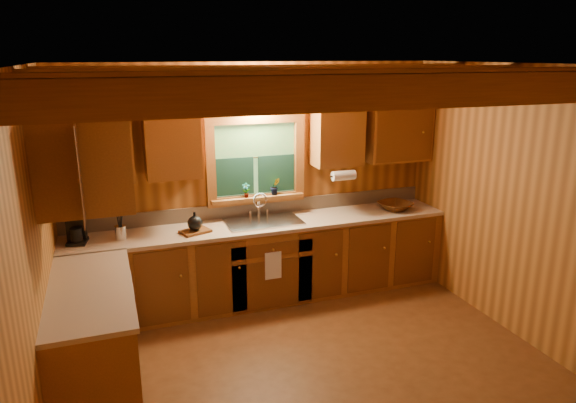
{
  "coord_description": "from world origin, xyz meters",
  "views": [
    {
      "loc": [
        -1.58,
        -3.61,
        2.68
      ],
      "look_at": [
        0.0,
        0.8,
        1.35
      ],
      "focal_mm": 32.55,
      "sensor_mm": 36.0,
      "label": 1
    }
  ],
  "objects_px": {
    "sink": "(263,226)",
    "coffee_maker": "(76,227)",
    "cutting_board": "(195,231)",
    "wicker_basket": "(395,206)"
  },
  "relations": [
    {
      "from": "coffee_maker",
      "to": "cutting_board",
      "type": "bearing_deg",
      "value": 4.71
    },
    {
      "from": "wicker_basket",
      "to": "coffee_maker",
      "type": "bearing_deg",
      "value": 178.73
    },
    {
      "from": "coffee_maker",
      "to": "wicker_basket",
      "type": "distance_m",
      "value": 3.51
    },
    {
      "from": "cutting_board",
      "to": "coffee_maker",
      "type": "bearing_deg",
      "value": 155.55
    },
    {
      "from": "coffee_maker",
      "to": "wicker_basket",
      "type": "bearing_deg",
      "value": 8.37
    },
    {
      "from": "sink",
      "to": "coffee_maker",
      "type": "bearing_deg",
      "value": 179.83
    },
    {
      "from": "sink",
      "to": "cutting_board",
      "type": "height_order",
      "value": "sink"
    },
    {
      "from": "sink",
      "to": "coffee_maker",
      "type": "distance_m",
      "value": 1.91
    },
    {
      "from": "sink",
      "to": "coffee_maker",
      "type": "xyz_separation_m",
      "value": [
        -1.9,
        0.01,
        0.2
      ]
    },
    {
      "from": "wicker_basket",
      "to": "sink",
      "type": "bearing_deg",
      "value": 177.44
    }
  ]
}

